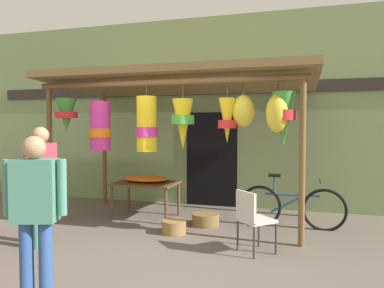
# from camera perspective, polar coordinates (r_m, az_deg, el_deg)

# --- Properties ---
(ground_plane) EXTENTS (30.00, 30.00, 0.00)m
(ground_plane) POSITION_cam_1_polar(r_m,az_deg,el_deg) (5.80, -3.86, -14.24)
(ground_plane) COLOR #60564C
(shop_facade) EXTENTS (11.42, 0.29, 4.02)m
(shop_facade) POSITION_cam_1_polar(r_m,az_deg,el_deg) (7.98, 2.40, 4.96)
(shop_facade) COLOR #7A9360
(shop_facade) RESTS_ON ground_plane
(market_stall_canopy) EXTENTS (4.66, 2.35, 2.63)m
(market_stall_canopy) POSITION_cam_1_polar(r_m,az_deg,el_deg) (6.34, -1.98, 7.58)
(market_stall_canopy) COLOR brown
(market_stall_canopy) RESTS_ON ground_plane
(display_table) EXTENTS (1.14, 0.79, 0.66)m
(display_table) POSITION_cam_1_polar(r_m,az_deg,el_deg) (6.87, -7.15, -6.50)
(display_table) COLOR brown
(display_table) RESTS_ON ground_plane
(flower_heap_on_table) EXTENTS (0.83, 0.58, 0.12)m
(flower_heap_on_table) POSITION_cam_1_polar(r_m,az_deg,el_deg) (6.90, -7.05, -5.37)
(flower_heap_on_table) COLOR orange
(flower_heap_on_table) RESTS_ON display_table
(folding_chair) EXTENTS (0.57, 0.57, 0.84)m
(folding_chair) POSITION_cam_1_polar(r_m,az_deg,el_deg) (5.02, 9.32, -11.00)
(folding_chair) COLOR beige
(folding_chair) RESTS_ON ground_plane
(wicker_basket_by_table) EXTENTS (0.46, 0.46, 0.20)m
(wicker_basket_by_table) POSITION_cam_1_polar(r_m,az_deg,el_deg) (6.41, 2.11, -11.63)
(wicker_basket_by_table) COLOR brown
(wicker_basket_by_table) RESTS_ON ground_plane
(wicker_basket_spare) EXTENTS (0.39, 0.39, 0.21)m
(wicker_basket_spare) POSITION_cam_1_polar(r_m,az_deg,el_deg) (5.96, -2.80, -12.73)
(wicker_basket_spare) COLOR olive
(wicker_basket_spare) RESTS_ON ground_plane
(parked_bicycle) EXTENTS (1.75, 0.44, 0.92)m
(parked_bicycle) POSITION_cam_1_polar(r_m,az_deg,el_deg) (6.43, 15.18, -9.44)
(parked_bicycle) COLOR black
(parked_bicycle) RESTS_ON ground_plane
(vendor_in_orange) EXTENTS (0.57, 0.33, 1.60)m
(vendor_in_orange) POSITION_cam_1_polar(r_m,az_deg,el_deg) (3.80, -23.20, -8.82)
(vendor_in_orange) COLOR #2D5193
(vendor_in_orange) RESTS_ON ground_plane
(customer_foreground) EXTENTS (0.25, 0.59, 1.69)m
(customer_foreground) POSITION_cam_1_polar(r_m,az_deg,el_deg) (5.56, -22.38, -4.63)
(customer_foreground) COLOR #4C8E7A
(customer_foreground) RESTS_ON ground_plane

